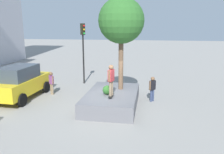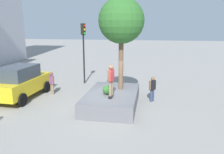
{
  "view_description": "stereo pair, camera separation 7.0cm",
  "coord_description": "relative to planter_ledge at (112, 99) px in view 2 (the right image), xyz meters",
  "views": [
    {
      "loc": [
        -11.75,
        -2.32,
        4.51
      ],
      "look_at": [
        0.46,
        -0.25,
        1.69
      ],
      "focal_mm": 36.45,
      "sensor_mm": 36.0,
      "label": 1
    },
    {
      "loc": [
        -11.74,
        -2.39,
        4.51
      ],
      "look_at": [
        0.46,
        -0.25,
        1.69
      ],
      "focal_mm": 36.45,
      "sensor_mm": 36.0,
      "label": 2
    }
  ],
  "objects": [
    {
      "name": "skateboard",
      "position": [
        -0.79,
        -0.09,
        0.45
      ],
      "size": [
        0.8,
        0.24,
        0.07
      ],
      "color": "black",
      "rests_on": "planter_ledge"
    },
    {
      "name": "skateboarder",
      "position": [
        -0.79,
        -0.09,
        1.42
      ],
      "size": [
        0.55,
        0.3,
        1.66
      ],
      "color": "#847056",
      "rests_on": "skateboard"
    },
    {
      "name": "taxi_cab",
      "position": [
        0.41,
        5.91,
        0.66
      ],
      "size": [
        4.52,
        2.22,
        2.08
      ],
      "color": "gold",
      "rests_on": "ground"
    },
    {
      "name": "traffic_light_corner",
      "position": [
        4.72,
        3.05,
        2.77
      ],
      "size": [
        0.36,
        0.37,
        4.65
      ],
      "color": "black",
      "rests_on": "ground"
    },
    {
      "name": "pedestrian_crossing",
      "position": [
        1.16,
        -2.26,
        0.49
      ],
      "size": [
        0.42,
        0.4,
        1.53
      ],
      "color": "navy",
      "rests_on": "ground"
    },
    {
      "name": "planter_ledge",
      "position": [
        0.0,
        0.0,
        0.0
      ],
      "size": [
        4.67,
        2.82,
        0.79
      ],
      "primitive_type": "cube",
      "color": "slate",
      "rests_on": "ground"
    },
    {
      "name": "ground_plane",
      "position": [
        -0.46,
        0.25,
        -0.39
      ],
      "size": [
        120.0,
        120.0,
        0.0
      ],
      "primitive_type": "plane",
      "color": "gray"
    },
    {
      "name": "plaza_tree",
      "position": [
        0.81,
        -0.39,
        4.34
      ],
      "size": [
        2.59,
        2.59,
        5.28
      ],
      "color": "brown",
      "rests_on": "planter_ledge"
    },
    {
      "name": "boxwood_shrub",
      "position": [
        -0.4,
        0.2,
        0.64
      ],
      "size": [
        0.5,
        0.5,
        0.5
      ],
      "primitive_type": "sphere",
      "color": "#2D6628",
      "rests_on": "planter_ledge"
    },
    {
      "name": "passerby_with_bag",
      "position": [
        1.5,
        4.33,
        0.48
      ],
      "size": [
        0.39,
        0.42,
        1.52
      ],
      "color": "#847056",
      "rests_on": "ground"
    }
  ]
}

